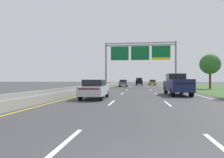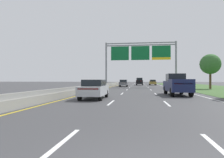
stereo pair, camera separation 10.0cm
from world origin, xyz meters
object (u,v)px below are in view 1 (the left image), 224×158
at_px(overhead_sign_gantry, 140,55).
at_px(car_silver_left_lane_sedan, 95,89).
at_px(car_grey_left_lane_sedan, 123,83).
at_px(car_gold_right_lane_sedan, 152,82).
at_px(car_black_centre_lane_suv, 139,81).
at_px(roadside_tree_mid, 210,64).
at_px(pickup_truck_navy, 177,85).

bearing_deg(overhead_sign_gantry, car_silver_left_lane_sedan, -98.30).
bearing_deg(car_silver_left_lane_sedan, car_grey_left_lane_sedan, -1.01).
bearing_deg(car_gold_right_lane_sedan, car_black_centre_lane_suv, 102.01).
height_order(car_grey_left_lane_sedan, roadside_tree_mid, roadside_tree_mid).
bearing_deg(car_black_centre_lane_suv, car_silver_left_lane_sedan, 175.91).
distance_m(car_gold_right_lane_sedan, car_silver_left_lane_sedan, 43.09).
distance_m(pickup_truck_navy, car_grey_left_lane_sedan, 25.69).
distance_m(overhead_sign_gantry, car_black_centre_lane_suv, 15.83).
height_order(pickup_truck_navy, car_black_centre_lane_suv, pickup_truck_navy).
xyz_separation_m(pickup_truck_navy, car_grey_left_lane_sedan, (-7.34, 24.62, -0.26)).
distance_m(car_gold_right_lane_sedan, car_black_centre_lane_suv, 3.80).
xyz_separation_m(car_grey_left_lane_sedan, roadside_tree_mid, (15.48, -9.82, 3.37)).
xyz_separation_m(overhead_sign_gantry, car_black_centre_lane_suv, (-0.12, 14.76, -5.71)).
xyz_separation_m(car_black_centre_lane_suv, car_silver_left_lane_sedan, (-3.80, -41.59, -0.28)).
height_order(overhead_sign_gantry, roadside_tree_mid, overhead_sign_gantry).
distance_m(overhead_sign_gantry, roadside_tree_mid, 13.92).
bearing_deg(pickup_truck_navy, car_black_centre_lane_suv, 4.10).
height_order(overhead_sign_gantry, car_black_centre_lane_suv, overhead_sign_gantry).
bearing_deg(car_gold_right_lane_sedan, car_grey_left_lane_sedan, 149.46).
bearing_deg(roadside_tree_mid, pickup_truck_navy, -118.80).
distance_m(car_grey_left_lane_sedan, car_black_centre_lane_suv, 12.54).
height_order(overhead_sign_gantry, car_grey_left_lane_sedan, overhead_sign_gantry).
relative_size(overhead_sign_gantry, car_silver_left_lane_sedan, 3.41).
height_order(pickup_truck_navy, car_silver_left_lane_sedan, pickup_truck_navy).
bearing_deg(car_grey_left_lane_sedan, car_black_centre_lane_suv, -17.12).
xyz_separation_m(pickup_truck_navy, car_black_centre_lane_suv, (-3.69, 36.62, 0.02)).
distance_m(overhead_sign_gantry, car_grey_left_lane_sedan, 7.60).
relative_size(car_gold_right_lane_sedan, roadside_tree_mid, 0.75).
relative_size(car_gold_right_lane_sedan, car_silver_left_lane_sedan, 1.00).
xyz_separation_m(pickup_truck_navy, car_gold_right_lane_sedan, (0.01, 37.45, -0.26)).
xyz_separation_m(pickup_truck_navy, roadside_tree_mid, (8.14, 14.80, 3.12)).
bearing_deg(car_black_centre_lane_suv, pickup_truck_navy, -173.11).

